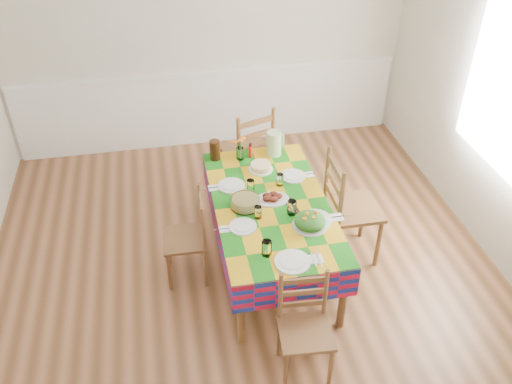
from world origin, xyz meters
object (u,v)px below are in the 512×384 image
dining_table (271,210)px  chair_left (189,238)px  tea_pitcher (215,150)px  meat_platter (272,198)px  chair_right (348,209)px  chair_near (305,328)px  chair_far (249,152)px  green_pitcher (274,143)px

dining_table → chair_left: 0.73m
tea_pitcher → meat_platter: bearing=-62.3°
meat_platter → tea_pitcher: size_ratio=1.51×
dining_table → tea_pitcher: tea_pitcher is taller
chair_left → chair_right: size_ratio=0.80×
chair_near → chair_far: size_ratio=0.83×
meat_platter → chair_right: 0.70m
tea_pitcher → chair_near: (0.37, -1.88, -0.37)m
chair_near → green_pitcher: bearing=88.6°
chair_far → chair_right: size_ratio=0.96×
tea_pitcher → chair_right: size_ratio=0.18×
dining_table → meat_platter: meat_platter is taller
meat_platter → chair_near: 1.19m
meat_platter → tea_pitcher: (-0.38, 0.73, 0.07)m
meat_platter → chair_far: chair_far is taller
green_pitcher → chair_left: size_ratio=0.28×
tea_pitcher → green_pitcher: bearing=-3.1°
tea_pitcher → chair_far: chair_far is taller
chair_left → chair_right: bearing=92.3°
dining_table → meat_platter: (0.02, 0.04, 0.10)m
green_pitcher → chair_near: size_ratio=0.28×
meat_platter → chair_near: chair_near is taller
tea_pitcher → chair_left: tea_pitcher is taller
dining_table → chair_right: chair_right is taller
chair_far → chair_near: bearing=70.7°
meat_platter → chair_left: 0.78m
chair_far → chair_right: 1.30m
chair_near → chair_left: bearing=126.8°
dining_table → tea_pitcher: (-0.37, 0.77, 0.17)m
green_pitcher → chair_right: 0.94m
green_pitcher → tea_pitcher: bearing=176.9°
dining_table → tea_pitcher: size_ratio=9.18×
dining_table → green_pitcher: bearing=75.7°
chair_near → chair_left: chair_left is taller
chair_right → meat_platter: bearing=87.4°
meat_platter → chair_near: size_ratio=0.34×
green_pitcher → chair_far: (-0.17, 0.37, -0.31)m
dining_table → meat_platter: 0.11m
green_pitcher → chair_right: size_ratio=0.23×
meat_platter → green_pitcher: size_ratio=1.21×
chair_left → dining_table: bearing=92.3°
meat_platter → tea_pitcher: 0.83m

